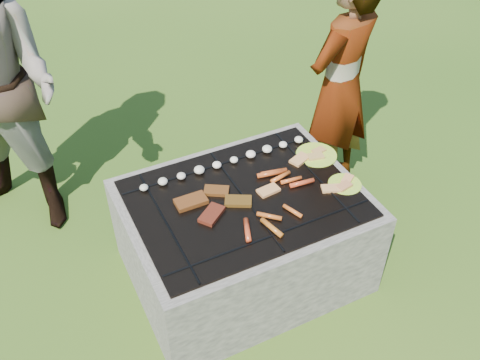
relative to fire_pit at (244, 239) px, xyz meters
The scene contains 9 objects.
lawn 0.28m from the fire_pit, ahead, with size 60.00×60.00×0.00m, color #264C13.
fire_pit is the anchor object (origin of this frame).
mushrooms 0.47m from the fire_pit, 81.58° to the left, with size 1.05×0.06×0.04m.
pork_slabs 0.39m from the fire_pit, 169.51° to the left, with size 0.40×0.31×0.03m.
sausages 0.38m from the fire_pit, 26.20° to the right, with size 0.56×0.49×0.03m.
bread_on_grate 0.48m from the fire_pit, ahead, with size 0.44×0.40×0.02m.
plate_far 0.66m from the fire_pit, 14.50° to the left, with size 0.30×0.30×0.03m.
plate_near 0.67m from the fire_pit, 15.11° to the right, with size 0.19×0.19×0.03m.
cook 1.19m from the fire_pit, 27.82° to the left, with size 0.58×0.38×1.59m, color gray.
Camera 1 is at (-0.98, -1.92, 2.58)m, focal length 40.00 mm.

